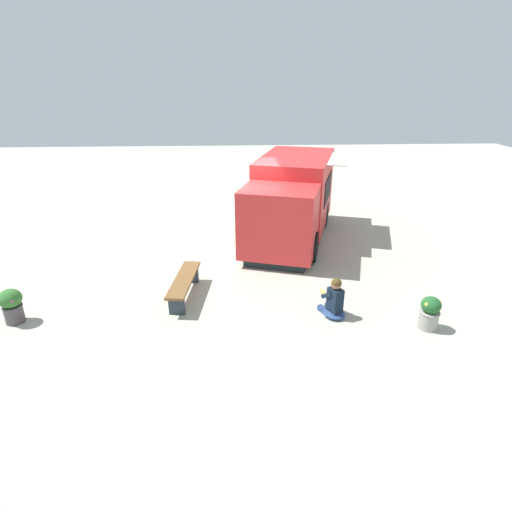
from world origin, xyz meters
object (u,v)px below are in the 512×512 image
at_px(person_customer, 334,301).
at_px(plaza_bench, 184,283).
at_px(planter_flowering_far, 430,313).
at_px(food_truck, 291,201).
at_px(planter_flowering_near, 12,305).

xyz_separation_m(person_customer, plaza_bench, (3.22, -0.98, 0.03)).
xyz_separation_m(planter_flowering_far, plaza_bench, (5.02, -1.56, 0.01)).
height_order(food_truck, plaza_bench, food_truck).
xyz_separation_m(person_customer, planter_flowering_far, (-1.80, 0.58, 0.02)).
relative_size(planter_flowering_near, planter_flowering_far, 1.06).
bearing_deg(food_truck, planter_flowering_far, 111.43).
height_order(food_truck, planter_flowering_near, food_truck).
relative_size(person_customer, plaza_bench, 0.46).
height_order(planter_flowering_near, planter_flowering_far, planter_flowering_near).
distance_m(planter_flowering_far, plaza_bench, 5.25).
xyz_separation_m(food_truck, planter_flowering_far, (-2.09, 5.32, -0.81)).
bearing_deg(person_customer, food_truck, -86.45).
xyz_separation_m(person_customer, planter_flowering_near, (6.62, -0.10, 0.06)).
bearing_deg(person_customer, plaza_bench, -16.84).
distance_m(food_truck, planter_flowering_far, 5.78).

